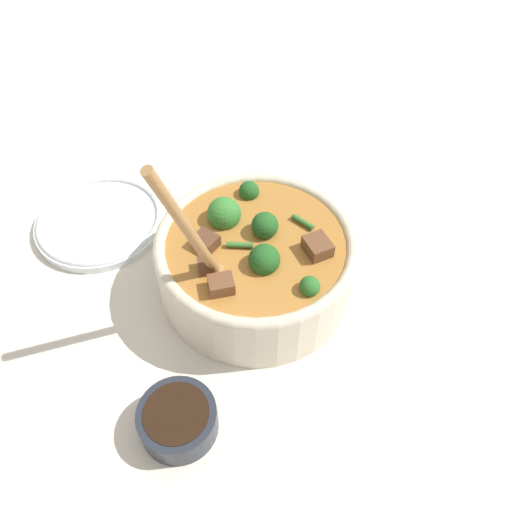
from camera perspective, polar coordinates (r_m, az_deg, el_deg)
name	(u,v)px	position (r m, az deg, el deg)	size (l,w,h in m)	color
ground_plane	(256,284)	(0.69, 0.00, -3.24)	(4.00, 4.00, 0.00)	silver
stew_bowl	(256,259)	(0.64, -0.04, -0.33)	(0.26, 0.26, 0.27)	beige
condiment_bowl	(178,419)	(0.57, -8.92, -17.94)	(0.09, 0.09, 0.04)	#232833
empty_plate	(100,221)	(0.79, -17.37, 3.89)	(0.19, 0.19, 0.02)	white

